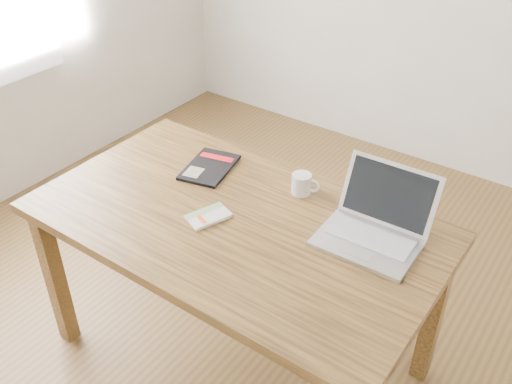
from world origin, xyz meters
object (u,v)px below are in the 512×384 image
Objects in this scene: white_guidebook at (208,216)px; laptop at (375,225)px; coffee_mug at (302,184)px; desk at (236,237)px; black_guidebook at (209,167)px.

laptop is at bearing 45.37° from white_guidebook.
laptop reaches higher than coffee_mug.
desk is 4.31× the size of laptop.
desk is 0.52m from laptop.
black_guidebook is 2.68× the size of coffee_mug.
white_guidebook is 0.51× the size of laptop.
black_guidebook is (-0.29, 0.21, 0.10)m from desk.
coffee_mug is (0.19, 0.33, 0.04)m from white_guidebook.
laptop reaches higher than black_guidebook.
desk is 0.37m from black_guidebook.
white_guidebook is (-0.08, -0.06, 0.10)m from desk.
desk is at bearing -158.59° from laptop.
coffee_mug reaches higher than black_guidebook.
white_guidebook is at bearing -64.67° from black_guidebook.
coffee_mug reaches higher than desk.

